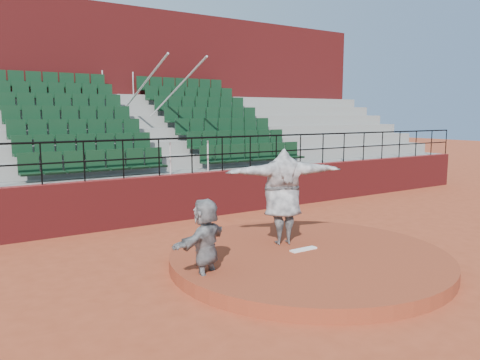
# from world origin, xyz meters

# --- Properties ---
(ground) EXTENTS (90.00, 90.00, 0.00)m
(ground) POSITION_xyz_m (0.00, 0.00, 0.00)
(ground) COLOR #9A3E22
(ground) RESTS_ON ground
(pitchers_mound) EXTENTS (5.50, 5.50, 0.25)m
(pitchers_mound) POSITION_xyz_m (0.00, 0.00, 0.12)
(pitchers_mound) COLOR maroon
(pitchers_mound) RESTS_ON ground
(pitching_rubber) EXTENTS (0.60, 0.15, 0.03)m
(pitching_rubber) POSITION_xyz_m (0.00, 0.15, 0.27)
(pitching_rubber) COLOR white
(pitching_rubber) RESTS_ON pitchers_mound
(boundary_wall) EXTENTS (24.00, 0.30, 1.30)m
(boundary_wall) POSITION_xyz_m (0.00, 5.00, 0.65)
(boundary_wall) COLOR maroon
(boundary_wall) RESTS_ON ground
(wall_railing) EXTENTS (24.04, 0.05, 1.03)m
(wall_railing) POSITION_xyz_m (0.00, 5.00, 2.03)
(wall_railing) COLOR black
(wall_railing) RESTS_ON boundary_wall
(seating_deck) EXTENTS (24.00, 5.97, 4.63)m
(seating_deck) POSITION_xyz_m (0.00, 8.64, 1.45)
(seating_deck) COLOR gray
(seating_deck) RESTS_ON ground
(press_box_facade) EXTENTS (24.00, 3.00, 7.10)m
(press_box_facade) POSITION_xyz_m (0.00, 12.60, 3.55)
(press_box_facade) COLOR maroon
(press_box_facade) RESTS_ON ground
(pitcher) EXTENTS (2.56, 1.48, 2.02)m
(pitcher) POSITION_xyz_m (-0.05, 0.78, 1.26)
(pitcher) COLOR black
(pitcher) RESTS_ON pitchers_mound
(fielder) EXTENTS (1.48, 1.10, 1.55)m
(fielder) POSITION_xyz_m (-2.29, 0.07, 0.77)
(fielder) COLOR black
(fielder) RESTS_ON ground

